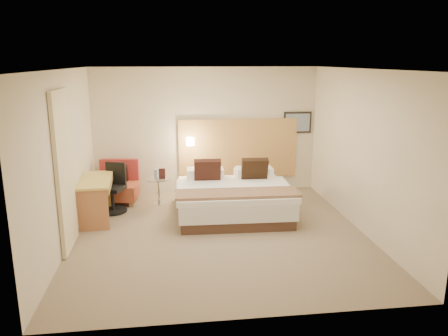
{
  "coord_description": "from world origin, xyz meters",
  "views": [
    {
      "loc": [
        -0.79,
        -6.79,
        2.83
      ],
      "look_at": [
        0.15,
        0.59,
        0.99
      ],
      "focal_mm": 35.0,
      "sensor_mm": 36.0,
      "label": 1
    }
  ],
  "objects": [
    {
      "name": "bottle_a",
      "position": [
        -1.08,
        1.72,
        0.63
      ],
      "size": [
        0.06,
        0.06,
        0.19
      ],
      "primitive_type": "cylinder",
      "rotation": [
        0.0,
        0.0,
        0.12
      ],
      "color": "#88A3D3",
      "rests_on": "side_table"
    },
    {
      "name": "lounge_chair",
      "position": [
        -1.86,
        1.99,
        0.34
      ],
      "size": [
        0.87,
        0.78,
        0.84
      ],
      "color": "tan",
      "rests_on": "floor"
    },
    {
      "name": "bed",
      "position": [
        0.36,
        0.96,
        0.33
      ],
      "size": [
        2.15,
        2.08,
        1.02
      ],
      "color": "#452D22",
      "rests_on": "floor"
    },
    {
      "name": "lamp_arm",
      "position": [
        -0.35,
        2.42,
        1.15
      ],
      "size": [
        0.02,
        0.12,
        0.02
      ],
      "primitive_type": "cylinder",
      "rotation": [
        1.57,
        0.0,
        0.0
      ],
      "color": "white",
      "rests_on": "wall_back"
    },
    {
      "name": "headboard_panel",
      "position": [
        0.7,
        2.47,
        0.95
      ],
      "size": [
        2.6,
        0.04,
        1.3
      ],
      "primitive_type": "cube",
      "color": "#BA8748",
      "rests_on": "wall_back"
    },
    {
      "name": "wall_right",
      "position": [
        2.41,
        0.0,
        1.35
      ],
      "size": [
        0.02,
        5.0,
        2.7
      ],
      "primitive_type": "cube",
      "color": "beige",
      "rests_on": "floor"
    },
    {
      "name": "wall_back",
      "position": [
        0.0,
        2.51,
        1.35
      ],
      "size": [
        4.8,
        0.02,
        2.7
      ],
      "primitive_type": "cube",
      "color": "beige",
      "rests_on": "floor"
    },
    {
      "name": "art_canvas",
      "position": [
        2.02,
        2.46,
        1.5
      ],
      "size": [
        0.54,
        0.01,
        0.39
      ],
      "primitive_type": "cube",
      "color": "slate",
      "rests_on": "wall_back"
    },
    {
      "name": "side_table",
      "position": [
        -1.04,
        1.72,
        0.3
      ],
      "size": [
        0.53,
        0.53,
        0.53
      ],
      "color": "silver",
      "rests_on": "floor"
    },
    {
      "name": "desk",
      "position": [
        -2.11,
        0.97,
        0.6
      ],
      "size": [
        0.63,
        1.25,
        0.76
      ],
      "color": "#D2B752",
      "rests_on": "floor"
    },
    {
      "name": "floor",
      "position": [
        0.0,
        0.0,
        -0.01
      ],
      "size": [
        4.8,
        5.0,
        0.02
      ],
      "primitive_type": "cube",
      "color": "#826F57",
      "rests_on": "ground"
    },
    {
      "name": "bottle_b",
      "position": [
        -1.07,
        1.81,
        0.63
      ],
      "size": [
        0.06,
        0.06,
        0.19
      ],
      "primitive_type": "cylinder",
      "rotation": [
        0.0,
        0.0,
        0.12
      ],
      "color": "#93AFE4",
      "rests_on": "side_table"
    },
    {
      "name": "curtain",
      "position": [
        -2.36,
        -0.25,
        1.22
      ],
      "size": [
        0.06,
        0.9,
        2.42
      ],
      "primitive_type": "cube",
      "color": "beige",
      "rests_on": "wall_left"
    },
    {
      "name": "desk_chair",
      "position": [
        -1.88,
        1.38,
        0.38
      ],
      "size": [
        0.68,
        0.68,
        0.92
      ],
      "color": "black",
      "rests_on": "floor"
    },
    {
      "name": "art_frame",
      "position": [
        2.02,
        2.48,
        1.5
      ],
      "size": [
        0.62,
        0.03,
        0.47
      ],
      "primitive_type": "cube",
      "color": "black",
      "rests_on": "wall_back"
    },
    {
      "name": "ceiling",
      "position": [
        0.0,
        0.0,
        2.71
      ],
      "size": [
        4.8,
        5.0,
        0.02
      ],
      "primitive_type": "cube",
      "color": "white",
      "rests_on": "floor"
    },
    {
      "name": "lamp_shade",
      "position": [
        -0.35,
        2.36,
        1.15
      ],
      "size": [
        0.15,
        0.15,
        0.15
      ],
      "primitive_type": "cube",
      "color": "beige",
      "rests_on": "wall_back"
    },
    {
      "name": "menu_folder",
      "position": [
        -0.96,
        1.69,
        0.63
      ],
      "size": [
        0.13,
        0.06,
        0.21
      ],
      "primitive_type": "cube",
      "rotation": [
        0.0,
        0.0,
        0.12
      ],
      "color": "#331514",
      "rests_on": "side_table"
    },
    {
      "name": "wall_front",
      "position": [
        0.0,
        -2.51,
        1.35
      ],
      "size": [
        4.8,
        0.02,
        2.7
      ],
      "primitive_type": "cube",
      "color": "beige",
      "rests_on": "floor"
    },
    {
      "name": "wall_left",
      "position": [
        -2.41,
        0.0,
        1.35
      ],
      "size": [
        0.02,
        5.0,
        2.7
      ],
      "primitive_type": "cube",
      "color": "beige",
      "rests_on": "floor"
    }
  ]
}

